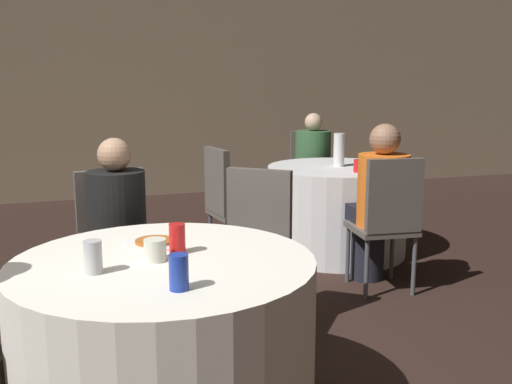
{
  "coord_description": "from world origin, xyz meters",
  "views": [
    {
      "loc": [
        -0.24,
        -2.18,
        1.41
      ],
      "look_at": [
        0.7,
        0.69,
        0.83
      ],
      "focal_mm": 40.0,
      "sensor_mm": 36.0,
      "label": 1
    }
  ],
  "objects": [
    {
      "name": "wall_back",
      "position": [
        0.0,
        5.06,
        1.4
      ],
      "size": [
        16.0,
        0.06,
        2.8
      ],
      "color": "gray",
      "rests_on": "ground_plane"
    },
    {
      "name": "table_near",
      "position": [
        0.08,
        -0.04,
        0.37
      ],
      "size": [
        1.2,
        1.2,
        0.73
      ],
      "color": "white",
      "rests_on": "ground_plane"
    },
    {
      "name": "table_far",
      "position": [
        1.86,
        2.04,
        0.37
      ],
      "size": [
        1.16,
        1.16,
        0.73
      ],
      "color": "white",
      "rests_on": "ground_plane"
    },
    {
      "name": "chair_near_northeast",
      "position": [
        0.71,
        0.76,
        0.55
      ],
      "size": [
        0.56,
        0.56,
        0.94
      ],
      "rotation": [
        0.0,
        0.0,
        -3.81
      ],
      "color": "#59514C",
      "rests_on": "ground_plane"
    },
    {
      "name": "chair_near_north",
      "position": [
        -0.03,
        0.97,
        0.55
      ],
      "size": [
        0.44,
        0.45,
        0.94
      ],
      "rotation": [
        0.0,
        0.0,
        -3.03
      ],
      "color": "#59514C",
      "rests_on": "ground_plane"
    },
    {
      "name": "chair_far_north",
      "position": [
        2.04,
        3.02,
        0.55
      ],
      "size": [
        0.47,
        0.47,
        0.94
      ],
      "rotation": [
        0.0,
        0.0,
        -3.33
      ],
      "color": "#59514C",
      "rests_on": "ground_plane"
    },
    {
      "name": "chair_far_south",
      "position": [
        1.75,
        1.05,
        0.55
      ],
      "size": [
        0.44,
        0.45,
        0.94
      ],
      "rotation": [
        0.0,
        0.0,
        -0.11
      ],
      "color": "#59514C",
      "rests_on": "ground_plane"
    },
    {
      "name": "chair_far_west",
      "position": [
        0.87,
        1.9,
        0.55
      ],
      "size": [
        0.46,
        0.45,
        0.94
      ],
      "rotation": [
        0.0,
        0.0,
        -1.43
      ],
      "color": "#59514C",
      "rests_on": "ground_plane"
    },
    {
      "name": "person_orange_shirt",
      "position": [
        1.76,
        1.22,
        0.59
      ],
      "size": [
        0.37,
        0.51,
        1.15
      ],
      "rotation": [
        0.0,
        0.0,
        -0.11
      ],
      "color": "black",
      "rests_on": "ground_plane"
    },
    {
      "name": "person_green_jacket",
      "position": [
        2.01,
        2.86,
        0.58
      ],
      "size": [
        0.39,
        0.51,
        1.13
      ],
      "rotation": [
        0.0,
        0.0,
        -3.33
      ],
      "color": "#4C4238",
      "rests_on": "ground_plane"
    },
    {
      "name": "person_black_shirt",
      "position": [
        -0.01,
        0.8,
        0.56
      ],
      "size": [
        0.33,
        0.49,
        1.13
      ],
      "rotation": [
        0.0,
        0.0,
        -3.03
      ],
      "color": "#4C4238",
      "rests_on": "ground_plane"
    },
    {
      "name": "pizza_plate_near",
      "position": [
        0.08,
        0.2,
        0.74
      ],
      "size": [
        0.25,
        0.25,
        0.02
      ],
      "color": "white",
      "rests_on": "table_near"
    },
    {
      "name": "soda_can_blue",
      "position": [
        0.08,
        -0.38,
        0.79
      ],
      "size": [
        0.07,
        0.07,
        0.12
      ],
      "color": "#1E38A5",
      "rests_on": "table_near"
    },
    {
      "name": "soda_can_silver",
      "position": [
        -0.19,
        -0.12,
        0.79
      ],
      "size": [
        0.07,
        0.07,
        0.12
      ],
      "color": "silver",
      "rests_on": "table_near"
    },
    {
      "name": "soda_can_red",
      "position": [
        0.15,
        0.03,
        0.79
      ],
      "size": [
        0.07,
        0.07,
        0.12
      ],
      "color": "red",
      "rests_on": "table_near"
    },
    {
      "name": "cup_near",
      "position": [
        0.05,
        -0.04,
        0.78
      ],
      "size": [
        0.09,
        0.09,
        0.09
      ],
      "color": "silver",
      "rests_on": "table_near"
    },
    {
      "name": "bottle_far",
      "position": [
        1.87,
        2.05,
        0.87
      ],
      "size": [
        0.09,
        0.09,
        0.27
      ],
      "color": "white",
      "rests_on": "table_far"
    },
    {
      "name": "cup_far",
      "position": [
        1.87,
        1.71,
        0.78
      ],
      "size": [
        0.08,
        0.08,
        0.1
      ],
      "color": "red",
      "rests_on": "table_far"
    }
  ]
}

